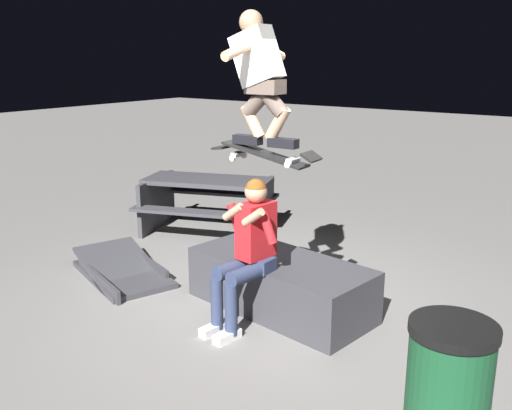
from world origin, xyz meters
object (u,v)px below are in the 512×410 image
Objects in this scene: kicker_ramp at (123,272)px; trash_bin at (448,388)px; ledge_box_main at (280,284)px; skater_airborne at (260,72)px; person_sitting_on_ledge at (248,246)px; picnic_table_back at (208,196)px; skateboard at (265,154)px.

kicker_ramp is 3.87m from trash_bin.
skater_airborne is at bearing 75.71° from ledge_box_main.
trash_bin is (-1.98, 0.64, -0.32)m from person_sitting_on_ledge.
skater_airborne is at bearing -177.25° from kicker_ramp.
person_sitting_on_ledge is 0.92× the size of kicker_ramp.
person_sitting_on_ledge is 0.65× the size of picnic_table_back.
skateboard is 2.37m from kicker_ramp.
ledge_box_main is 2.10× the size of trash_bin.
skater_airborne is (0.06, 0.00, 0.69)m from skateboard.
kicker_ramp is 1.90m from picnic_table_back.
ledge_box_main is 0.87× the size of picnic_table_back.
picnic_table_back is at bearing -42.48° from person_sitting_on_ledge.
ledge_box_main is 0.67m from person_sitting_on_ledge.
person_sitting_on_ledge reaches higher than kicker_ramp.
kicker_ramp is (1.80, -0.11, -0.69)m from person_sitting_on_ledge.
skateboard is 1.21× the size of trash_bin.
kicker_ramp is (1.85, 0.34, -0.20)m from ledge_box_main.
skater_airborne is (0.07, 0.26, 1.98)m from ledge_box_main.
skateboard is 2.39m from trash_bin.
skateboard is (0.01, 0.25, 1.29)m from ledge_box_main.
trash_bin reaches higher than picnic_table_back.
person_sitting_on_ledge is 1.57× the size of trash_bin.
person_sitting_on_ledge is at bearing 92.88° from skater_airborne.
trash_bin is (-3.78, 0.75, 0.38)m from kicker_ramp.
picnic_table_back is 2.43× the size of trash_bin.
kicker_ramp is 0.70× the size of picnic_table_back.
ledge_box_main is 1.23× the size of kicker_ramp.
skateboard is at bearing -23.42° from trash_bin.
person_sitting_on_ledge is 1.30× the size of skateboard.
skateboard reaches higher than picnic_table_back.
kicker_ramp is (1.84, 0.09, -1.49)m from skateboard.
picnic_table_back is 4.83m from trash_bin.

